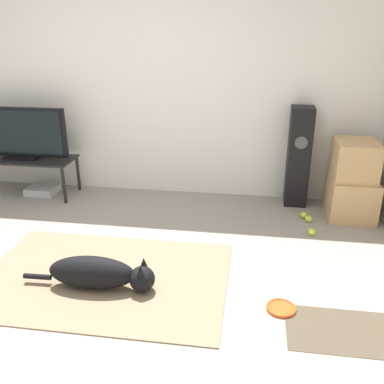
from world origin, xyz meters
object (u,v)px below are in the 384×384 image
at_px(tennis_ball_by_boxes, 304,215).
at_px(cardboard_box_upper, 355,160).
at_px(dog, 100,273).
at_px(game_console, 43,190).
at_px(frisbee, 281,308).
at_px(tennis_ball_loose_on_carpet, 309,219).
at_px(cardboard_box_lower, 351,197).
at_px(floor_speaker, 299,157).
at_px(tv, 20,134).
at_px(tennis_ball_near_speaker, 312,232).
at_px(tv_stand, 24,162).

bearing_deg(tennis_ball_by_boxes, cardboard_box_upper, 17.03).
distance_m(dog, game_console, 2.21).
relative_size(dog, tennis_ball_by_boxes, 15.55).
bearing_deg(frisbee, tennis_ball_loose_on_carpet, 77.23).
height_order(cardboard_box_lower, floor_speaker, floor_speaker).
bearing_deg(tv, cardboard_box_lower, -1.43).
relative_size(tv, game_console, 3.30).
height_order(cardboard_box_lower, tennis_ball_near_speaker, cardboard_box_lower).
bearing_deg(tv_stand, dog, -48.80).
relative_size(frisbee, cardboard_box_lower, 0.41).
bearing_deg(tennis_ball_by_boxes, game_console, 175.19).
distance_m(tv_stand, tennis_ball_by_boxes, 3.17).
xyz_separation_m(cardboard_box_lower, tv, (-3.61, 0.09, 0.51)).
bearing_deg(game_console, tennis_ball_by_boxes, -4.81).
distance_m(frisbee, floor_speaker, 2.02).
bearing_deg(floor_speaker, cardboard_box_lower, -25.14).
xyz_separation_m(frisbee, floor_speaker, (0.23, 1.94, 0.52)).
distance_m(tennis_ball_near_speaker, tennis_ball_loose_on_carpet, 0.29).
height_order(cardboard_box_upper, floor_speaker, floor_speaker).
bearing_deg(tennis_ball_near_speaker, dog, -145.98).
distance_m(cardboard_box_upper, tennis_ball_near_speaker, 0.87).
xyz_separation_m(dog, tennis_ball_loose_on_carpet, (1.67, 1.42, -0.10)).
relative_size(frisbee, floor_speaker, 0.20).
relative_size(floor_speaker, tennis_ball_near_speaker, 16.28).
relative_size(frisbee, tv, 0.19).
bearing_deg(tv_stand, cardboard_box_lower, -1.38).
distance_m(frisbee, tennis_ball_loose_on_carpet, 1.51).
relative_size(dog, cardboard_box_upper, 2.22).
xyz_separation_m(cardboard_box_upper, tv, (-3.59, 0.08, 0.11)).
bearing_deg(tennis_ball_loose_on_carpet, tennis_ball_near_speaker, -90.20).
distance_m(cardboard_box_lower, tv, 3.64).
bearing_deg(frisbee, tennis_ball_near_speaker, 74.32).
relative_size(dog, tennis_ball_near_speaker, 15.55).
relative_size(cardboard_box_lower, tv_stand, 0.45).
height_order(tennis_ball_by_boxes, game_console, game_console).
relative_size(cardboard_box_lower, game_console, 1.56).
bearing_deg(tennis_ball_near_speaker, tennis_ball_by_boxes, 95.81).
height_order(dog, cardboard_box_upper, cardboard_box_upper).
xyz_separation_m(tennis_ball_loose_on_carpet, game_console, (-3.02, 0.33, 0.01)).
xyz_separation_m(tv_stand, game_console, (0.16, 0.03, -0.35)).
distance_m(floor_speaker, tennis_ball_near_speaker, 0.91).
distance_m(cardboard_box_lower, tennis_ball_loose_on_carpet, 0.51).
bearing_deg(cardboard_box_lower, game_console, 178.00).
bearing_deg(cardboard_box_lower, tv_stand, 178.62).
xyz_separation_m(cardboard_box_lower, tv_stand, (-3.61, 0.09, 0.18)).
bearing_deg(tv, dog, -48.84).
relative_size(tv, tennis_ball_near_speaker, 16.51).
distance_m(frisbee, tv, 3.43).
height_order(dog, tv, tv).
height_order(cardboard_box_lower, tennis_ball_loose_on_carpet, cardboard_box_lower).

